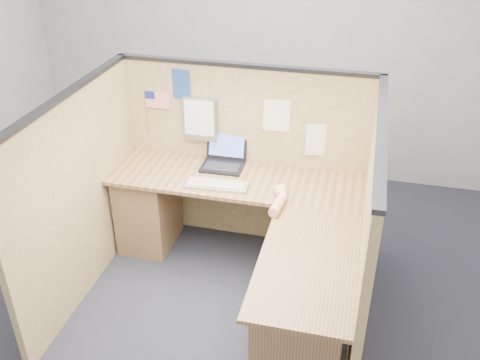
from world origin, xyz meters
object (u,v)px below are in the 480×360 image
(laptop, at_px, (224,157))
(keyboard, at_px, (217,185))
(l_desk, at_px, (247,247))
(mouse, at_px, (281,191))

(laptop, height_order, keyboard, laptop)
(l_desk, height_order, keyboard, keyboard)
(l_desk, xyz_separation_m, keyboard, (-0.29, 0.23, 0.35))
(keyboard, relative_size, mouse, 4.41)
(keyboard, height_order, mouse, mouse)
(keyboard, bearing_deg, laptop, 93.02)
(laptop, relative_size, mouse, 3.13)
(laptop, xyz_separation_m, keyboard, (0.04, -0.36, -0.04))
(mouse, bearing_deg, laptop, 146.45)
(l_desk, bearing_deg, laptop, 119.01)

